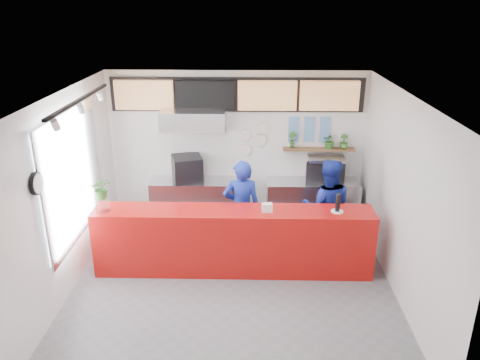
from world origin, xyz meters
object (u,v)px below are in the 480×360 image
at_px(espresso_machine, 326,171).
at_px(pepper_mill, 338,203).
at_px(panini_oven, 187,169).
at_px(staff_right, 327,208).
at_px(service_counter, 233,241).
at_px(staff_center, 242,208).

height_order(espresso_machine, pepper_mill, pepper_mill).
xyz_separation_m(panini_oven, staff_right, (2.56, -1.18, -0.27)).
relative_size(service_counter, pepper_mill, 15.45).
bearing_deg(staff_center, pepper_mill, 156.48).
bearing_deg(staff_right, pepper_mill, 99.92).
bearing_deg(staff_center, service_counter, 75.65).
distance_m(service_counter, staff_center, 0.67).
relative_size(panini_oven, espresso_machine, 0.84).
relative_size(staff_right, pepper_mill, 6.02).
height_order(espresso_machine, staff_center, staff_center).
bearing_deg(staff_center, espresso_machine, -144.80).
height_order(panini_oven, espresso_machine, panini_oven).
relative_size(staff_center, staff_right, 0.99).
bearing_deg(pepper_mill, staff_right, 94.74).
relative_size(service_counter, espresso_machine, 6.88).
relative_size(espresso_machine, staff_center, 0.38).
distance_m(staff_center, staff_right, 1.47).
height_order(panini_oven, staff_right, staff_right).
xyz_separation_m(panini_oven, pepper_mill, (2.61, -1.82, 0.11)).
distance_m(service_counter, espresso_machine, 2.56).
bearing_deg(panini_oven, staff_center, -64.64).
distance_m(panini_oven, staff_right, 2.83).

